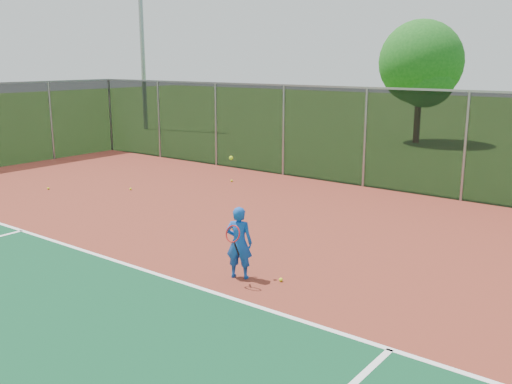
# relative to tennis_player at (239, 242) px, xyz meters

# --- Properties ---
(court_apron) EXTENTS (30.00, 20.00, 0.02)m
(court_apron) POSITION_rel_tennis_player_xyz_m (1.27, -1.80, -0.67)
(court_apron) COLOR maroon
(court_apron) RESTS_ON ground
(fence_back) EXTENTS (30.00, 0.06, 3.03)m
(fence_back) POSITION_rel_tennis_player_xyz_m (1.27, 8.20, 0.88)
(fence_back) COLOR black
(fence_back) RESTS_ON court_apron
(tennis_player) EXTENTS (0.59, 0.65, 2.17)m
(tennis_player) POSITION_rel_tennis_player_xyz_m (0.00, 0.00, 0.00)
(tennis_player) COLOR #1248A9
(tennis_player) RESTS_ON court_apron
(practice_ball_0) EXTENTS (0.07, 0.07, 0.07)m
(practice_ball_0) POSITION_rel_tennis_player_xyz_m (-7.03, 3.49, -0.63)
(practice_ball_0) COLOR #D6E71A
(practice_ball_0) RESTS_ON court_apron
(practice_ball_1) EXTENTS (0.07, 0.07, 0.07)m
(practice_ball_1) POSITION_rel_tennis_player_xyz_m (-9.05, 2.04, -0.63)
(practice_ball_1) COLOR #D6E71A
(practice_ball_1) RESTS_ON court_apron
(practice_ball_2) EXTENTS (0.07, 0.07, 0.07)m
(practice_ball_2) POSITION_rel_tennis_player_xyz_m (0.70, 0.29, -0.63)
(practice_ball_2) COLOR #D6E71A
(practice_ball_2) RESTS_ON court_apron
(practice_ball_3) EXTENTS (0.07, 0.07, 0.07)m
(practice_ball_3) POSITION_rel_tennis_player_xyz_m (-5.37, 6.24, -0.63)
(practice_ball_3) COLOR #D6E71A
(practice_ball_3) RESTS_ON court_apron
(practice_ball_4) EXTENTS (0.07, 0.07, 0.07)m
(practice_ball_4) POSITION_rel_tennis_player_xyz_m (-1.99, 2.22, -0.63)
(practice_ball_4) COLOR #D6E71A
(practice_ball_4) RESTS_ON court_apron
(floodlight_nw) EXTENTS (0.90, 0.40, 12.00)m
(floodlight_nw) POSITION_rel_tennis_player_xyz_m (-18.55, 14.46, 6.09)
(floodlight_nw) COLOR gray
(floodlight_nw) RESTS_ON ground
(tree_back_left) EXTENTS (3.85, 3.85, 5.65)m
(tree_back_left) POSITION_rel_tennis_player_xyz_m (-4.12, 18.44, 2.86)
(tree_back_left) COLOR #3B2315
(tree_back_left) RESTS_ON ground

